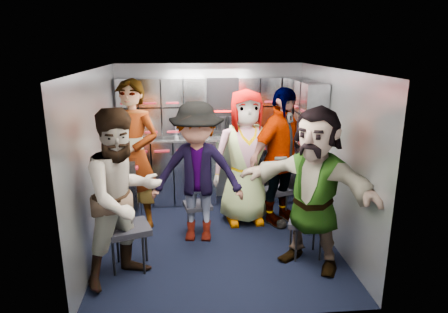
{
  "coord_description": "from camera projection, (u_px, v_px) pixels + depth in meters",
  "views": [
    {
      "loc": [
        -0.34,
        -4.53,
        2.37
      ],
      "look_at": [
        0.1,
        0.35,
        0.99
      ],
      "focal_mm": 32.0,
      "sensor_mm": 36.0,
      "label": 1
    }
  ],
  "objects": [
    {
      "name": "locker_bank_back",
      "position": [
        211.0,
        106.0,
        5.91
      ],
      "size": [
        2.68,
        0.28,
        0.82
      ],
      "primitive_type": "cube",
      "color": "#8F949D",
      "rests_on": "wall_back"
    },
    {
      "name": "attendant_arc_b",
      "position": [
        197.0,
        173.0,
        4.83
      ],
      "size": [
        1.19,
        0.78,
        1.73
      ],
      "primitive_type": "imported",
      "rotation": [
        0.0,
        0.0,
        -0.13
      ],
      "color": "black",
      "rests_on": "ground"
    },
    {
      "name": "ceiling",
      "position": [
        218.0,
        69.0,
        4.45
      ],
      "size": [
        2.8,
        3.0,
        0.02
      ],
      "primitive_type": "cube",
      "color": "silver",
      "rests_on": "wall_back"
    },
    {
      "name": "jump_seat_center",
      "position": [
        243.0,
        188.0,
        5.63
      ],
      "size": [
        0.5,
        0.49,
        0.46
      ],
      "rotation": [
        0.0,
        0.0,
        0.39
      ],
      "color": "black",
      "rests_on": "ground"
    },
    {
      "name": "floor",
      "position": [
        218.0,
        240.0,
        5.02
      ],
      "size": [
        3.0,
        3.0,
        0.0
      ],
      "primitive_type": "plane",
      "color": "black",
      "rests_on": "ground"
    },
    {
      "name": "bottle_mid",
      "position": [
        176.0,
        131.0,
        5.85
      ],
      "size": [
        0.07,
        0.07,
        0.23
      ],
      "primitive_type": "cylinder",
      "color": "white",
      "rests_on": "counter"
    },
    {
      "name": "jump_seat_near_right",
      "position": [
        306.0,
        224.0,
        4.54
      ],
      "size": [
        0.48,
        0.47,
        0.45
      ],
      "rotation": [
        0.0,
        0.0,
        -0.35
      ],
      "color": "black",
      "rests_on": "ground"
    },
    {
      "name": "attendant_arc_a",
      "position": [
        123.0,
        197.0,
        3.97
      ],
      "size": [
        1.11,
        1.08,
        1.8
      ],
      "primitive_type": "imported",
      "rotation": [
        0.0,
        0.0,
        0.7
      ],
      "color": "black",
      "rests_on": "ground"
    },
    {
      "name": "coffee_niche",
      "position": [
        223.0,
        106.0,
        5.99
      ],
      "size": [
        0.46,
        0.16,
        0.84
      ],
      "primitive_type": null,
      "color": "black",
      "rests_on": "wall_back"
    },
    {
      "name": "wall_right",
      "position": [
        332.0,
        157.0,
        4.86
      ],
      "size": [
        0.04,
        3.0,
        2.1
      ],
      "primitive_type": "cube",
      "color": "#92979F",
      "rests_on": "ground"
    },
    {
      "name": "bottle_left",
      "position": [
        188.0,
        129.0,
        5.86
      ],
      "size": [
        0.06,
        0.06,
        0.28
      ],
      "primitive_type": "cylinder",
      "color": "white",
      "rests_on": "counter"
    },
    {
      "name": "wall_left",
      "position": [
        97.0,
        163.0,
        4.61
      ],
      "size": [
        0.04,
        3.0,
        2.1
      ],
      "primitive_type": "cube",
      "color": "#92979F",
      "rests_on": "ground"
    },
    {
      "name": "red_latch_strip",
      "position": [
        212.0,
        150.0,
        5.82
      ],
      "size": [
        2.6,
        0.02,
        0.03
      ],
      "primitive_type": "cube",
      "color": "maroon",
      "rests_on": "cart_bank_back"
    },
    {
      "name": "cup_left",
      "position": [
        137.0,
        136.0,
        5.81
      ],
      "size": [
        0.08,
        0.08,
        0.11
      ],
      "primitive_type": "cylinder",
      "color": "tan",
      "rests_on": "counter"
    },
    {
      "name": "attendant_arc_e",
      "position": [
        314.0,
        189.0,
        4.23
      ],
      "size": [
        1.59,
        1.48,
        1.78
      ],
      "primitive_type": "imported",
      "rotation": [
        0.0,
        0.0,
        -0.72
      ],
      "color": "black",
      "rests_on": "ground"
    },
    {
      "name": "right_cabinet",
      "position": [
        304.0,
        183.0,
        5.57
      ],
      "size": [
        0.28,
        1.2,
        1.0
      ],
      "primitive_type": "cube",
      "color": "#8F949D",
      "rests_on": "ground"
    },
    {
      "name": "attendant_arc_d",
      "position": [
        280.0,
        157.0,
        5.28
      ],
      "size": [
        1.14,
        1.01,
        1.85
      ],
      "primitive_type": "imported",
      "rotation": [
        0.0,
        0.0,
        0.64
      ],
      "color": "black",
      "rests_on": "ground"
    },
    {
      "name": "attendant_arc_c",
      "position": [
        246.0,
        158.0,
        5.32
      ],
      "size": [
        0.92,
        0.62,
        1.82
      ],
      "primitive_type": "imported",
      "rotation": [
        0.0,
        0.0,
        0.05
      ],
      "color": "black",
      "rests_on": "ground"
    },
    {
      "name": "jump_seat_mid_right",
      "position": [
        276.0,
        192.0,
        5.61
      ],
      "size": [
        0.45,
        0.44,
        0.41
      ],
      "rotation": [
        0.0,
        0.0,
        0.38
      ],
      "color": "black",
      "rests_on": "ground"
    },
    {
      "name": "cart_bank_left",
      "position": [
        126.0,
        190.0,
        5.32
      ],
      "size": [
        0.38,
        0.76,
        0.99
      ],
      "primitive_type": "cube",
      "color": "#8F949D",
      "rests_on": "ground"
    },
    {
      "name": "jump_seat_near_left",
      "position": [
        129.0,
        231.0,
        4.27
      ],
      "size": [
        0.53,
        0.52,
        0.5
      ],
      "rotation": [
        0.0,
        0.0,
        0.32
      ],
      "color": "black",
      "rests_on": "ground"
    },
    {
      "name": "cart_bank_back",
      "position": [
        212.0,
        171.0,
        6.12
      ],
      "size": [
        2.68,
        0.38,
        0.99
      ],
      "primitive_type": "cube",
      "color": "#8F949D",
      "rests_on": "ground"
    },
    {
      "name": "wall_back",
      "position": [
        210.0,
        133.0,
        6.17
      ],
      "size": [
        2.8,
        0.04,
        2.1
      ],
      "primitive_type": "cube",
      "color": "#92979F",
      "rests_on": "ground"
    },
    {
      "name": "attendant_standing",
      "position": [
        134.0,
        156.0,
        5.14
      ],
      "size": [
        0.85,
        0.74,
        1.97
      ],
      "primitive_type": "imported",
      "rotation": [
        0.0,
        0.0,
        -0.46
      ],
      "color": "black",
      "rests_on": "ground"
    },
    {
      "name": "bottle_right",
      "position": [
        238.0,
        129.0,
        5.92
      ],
      "size": [
        0.07,
        0.07,
        0.26
      ],
      "primitive_type": "cylinder",
      "color": "white",
      "rests_on": "counter"
    },
    {
      "name": "jump_seat_mid_left",
      "position": [
        198.0,
        207.0,
        5.14
      ],
      "size": [
        0.39,
        0.37,
        0.4
      ],
      "rotation": [
        0.0,
        0.0,
        0.18
      ],
      "color": "black",
      "rests_on": "ground"
    },
    {
      "name": "locker_bank_right",
      "position": [
        306.0,
        112.0,
        5.39
      ],
      "size": [
        0.28,
        1.0,
        0.82
      ],
      "primitive_type": "cube",
      "color": "#8F949D",
      "rests_on": "wall_right"
    },
    {
      "name": "cup_right",
      "position": [
        244.0,
        134.0,
        5.94
      ],
      "size": [
        0.08,
        0.08,
        0.11
      ],
      "primitive_type": "cylinder",
      "color": "tan",
      "rests_on": "counter"
    },
    {
      "name": "counter",
      "position": [
        211.0,
        138.0,
        5.98
      ],
      "size": [
        2.68,
        0.42,
        0.03
      ],
      "primitive_type": "cube",
      "color": "silver",
      "rests_on": "cart_bank_back"
    }
  ]
}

